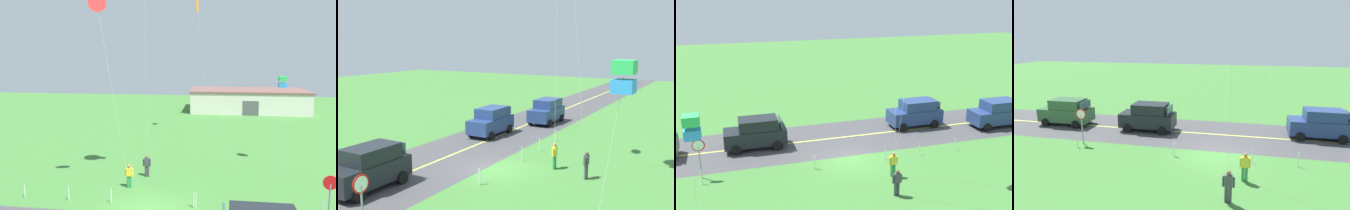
% 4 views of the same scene
% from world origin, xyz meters
% --- Properties ---
extents(ground_plane, '(120.00, 120.00, 0.10)m').
position_xyz_m(ground_plane, '(0.00, 0.00, -0.05)').
color(ground_plane, '#3D7533').
extents(asphalt_road, '(120.00, 7.00, 0.00)m').
position_xyz_m(asphalt_road, '(0.00, -4.00, 0.00)').
color(asphalt_road, '#424244').
rests_on(asphalt_road, ground).
extents(road_centre_stripe, '(120.00, 0.16, 0.00)m').
position_xyz_m(road_centre_stripe, '(0.00, -4.00, 0.01)').
color(road_centre_stripe, '#E5E04C').
rests_on(road_centre_stripe, asphalt_road).
extents(car_suv_foreground, '(4.40, 2.12, 2.24)m').
position_xyz_m(car_suv_foreground, '(5.92, -3.93, 1.15)').
color(car_suv_foreground, black).
rests_on(car_suv_foreground, ground).
extents(car_parked_west_near, '(4.40, 2.12, 2.24)m').
position_xyz_m(car_parked_west_near, '(-7.26, -4.76, 1.15)').
color(car_parked_west_near, navy).
rests_on(car_parked_west_near, ground).
extents(car_parked_west_far, '(4.40, 2.12, 2.24)m').
position_xyz_m(car_parked_west_far, '(-13.78, -2.75, 1.15)').
color(car_parked_west_far, navy).
rests_on(car_parked_west_far, ground).
extents(stop_sign, '(0.76, 0.08, 2.56)m').
position_xyz_m(stop_sign, '(9.60, -0.10, 1.80)').
color(stop_sign, gray).
rests_on(stop_sign, ground).
extents(person_adult_near, '(0.58, 0.22, 1.60)m').
position_xyz_m(person_adult_near, '(-1.02, 5.32, 0.86)').
color(person_adult_near, '#3F3F47').
rests_on(person_adult_near, ground).
extents(person_adult_companion, '(0.58, 0.22, 1.60)m').
position_xyz_m(person_adult_companion, '(-1.76, 3.12, 0.86)').
color(person_adult_companion, '#338C4C').
rests_on(person_adult_companion, ground).
extents(kite_green_far, '(0.72, 1.08, 7.08)m').
position_xyz_m(kite_green_far, '(8.91, 9.43, 6.64)').
color(kite_green_far, silver).
rests_on(kite_green_far, ground).
extents(fence_post_0, '(0.05, 0.05, 0.90)m').
position_xyz_m(fence_post_0, '(-7.68, 0.70, 0.45)').
color(fence_post_0, silver).
rests_on(fence_post_0, ground).
extents(fence_post_1, '(0.05, 0.05, 0.90)m').
position_xyz_m(fence_post_1, '(-4.85, 0.70, 0.45)').
color(fence_post_1, silver).
rests_on(fence_post_1, ground).
extents(fence_post_2, '(0.05, 0.05, 0.90)m').
position_xyz_m(fence_post_2, '(-2.23, 0.70, 0.45)').
color(fence_post_2, silver).
rests_on(fence_post_2, ground).
extents(fence_post_3, '(0.05, 0.05, 0.90)m').
position_xyz_m(fence_post_3, '(2.74, 0.70, 0.45)').
color(fence_post_3, silver).
rests_on(fence_post_3, ground).
extents(fence_post_4, '(0.05, 0.05, 0.90)m').
position_xyz_m(fence_post_4, '(2.62, 0.70, 0.45)').
color(fence_post_4, silver).
rests_on(fence_post_4, ground).
extents(fence_post_5, '(0.05, 0.05, 0.90)m').
position_xyz_m(fence_post_5, '(9.55, 0.70, 0.45)').
color(fence_post_5, silver).
rests_on(fence_post_5, ground).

